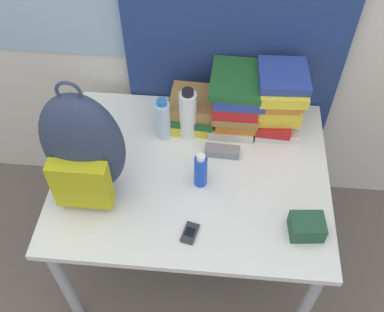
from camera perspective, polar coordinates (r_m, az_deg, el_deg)
The scene contains 11 objects.
desk at distance 1.96m, azimuth 0.00°, elevation -3.37°, with size 1.15×0.90×0.71m.
backpack at distance 1.71m, azimuth -13.66°, elevation 0.88°, with size 0.31×0.23×0.56m.
book_stack_left at distance 2.04m, azimuth 0.19°, elevation 5.98°, with size 0.24×0.25×0.15m.
book_stack_center at distance 1.99m, azimuth 5.64°, elevation 7.13°, with size 0.24×0.28×0.27m.
book_stack_right at distance 2.00m, azimuth 10.85°, elevation 6.98°, with size 0.23×0.27×0.31m.
water_bottle at distance 1.96m, azimuth -3.71°, elevation 4.66°, with size 0.07×0.07×0.21m.
sports_bottle at distance 1.94m, azimuth -0.52°, elevation 5.30°, with size 0.08×0.08×0.26m.
sunscreen_bottle at distance 1.80m, azimuth 1.10°, elevation -1.86°, with size 0.05×0.05×0.17m.
cell_phone at distance 1.72m, azimuth -0.26°, elevation -9.76°, with size 0.07×0.10×0.02m.
sunglasses_case at distance 1.95m, azimuth 3.85°, elevation 0.61°, with size 0.15×0.06×0.04m.
camera_pouch at distance 1.75m, azimuth 14.37°, elevation -8.69°, with size 0.14×0.11×0.08m.
Camera 1 is at (0.10, -0.71, 2.21)m, focal length 42.00 mm.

